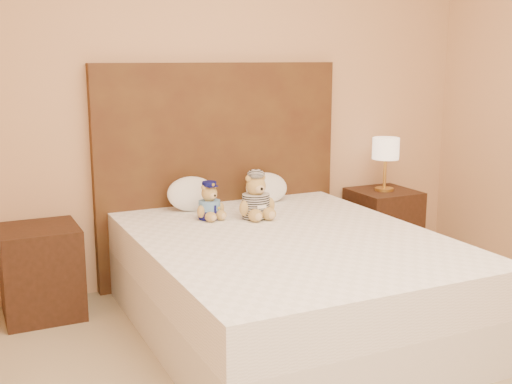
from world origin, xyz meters
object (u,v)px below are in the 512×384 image
(bed, at_px, (288,282))
(pillow_left, at_px, (192,192))
(lamp, at_px, (386,151))
(teddy_prisoner, at_px, (256,196))
(nightstand_left, at_px, (41,272))
(nightstand_right, at_px, (383,226))
(pillow_right, at_px, (267,186))
(teddy_police, at_px, (209,201))

(bed, xyz_separation_m, pillow_left, (-0.27, 0.83, 0.39))
(lamp, bearing_deg, teddy_prisoner, -164.14)
(nightstand_left, relative_size, nightstand_right, 1.00)
(nightstand_left, bearing_deg, pillow_right, 1.13)
(teddy_police, relative_size, pillow_left, 0.70)
(lamp, bearing_deg, pillow_left, 178.87)
(pillow_left, bearing_deg, teddy_police, -87.07)
(nightstand_right, height_order, teddy_police, teddy_police)
(nightstand_right, height_order, lamp, lamp)
(teddy_police, xyz_separation_m, pillow_right, (0.53, 0.28, -0.01))
(nightstand_right, relative_size, pillow_right, 1.76)
(pillow_left, bearing_deg, lamp, -1.13)
(teddy_police, distance_m, pillow_right, 0.60)
(bed, bearing_deg, nightstand_right, 32.62)
(nightstand_left, bearing_deg, lamp, 0.00)
(nightstand_right, xyz_separation_m, lamp, (-0.00, 0.00, 0.57))
(pillow_right, bearing_deg, bed, -108.24)
(bed, xyz_separation_m, teddy_police, (-0.26, 0.55, 0.39))
(nightstand_left, relative_size, lamp, 1.38)
(teddy_police, bearing_deg, nightstand_left, 152.61)
(teddy_prisoner, bearing_deg, teddy_police, 157.02)
(teddy_prisoner, bearing_deg, nightstand_right, 13.58)
(teddy_prisoner, height_order, pillow_right, teddy_prisoner)
(nightstand_left, distance_m, teddy_police, 1.09)
(bed, xyz_separation_m, teddy_prisoner, (0.01, 0.45, 0.42))
(nightstand_left, distance_m, pillow_left, 1.05)
(teddy_prisoner, bearing_deg, lamp, 13.58)
(pillow_right, bearing_deg, teddy_police, -152.29)
(nightstand_left, xyz_separation_m, teddy_prisoner, (1.26, -0.35, 0.42))
(teddy_prisoner, bearing_deg, nightstand_left, 162.12)
(lamp, bearing_deg, bed, -147.38)
(lamp, relative_size, teddy_police, 1.71)
(lamp, distance_m, teddy_police, 1.54)
(pillow_left, height_order, pillow_right, pillow_left)
(nightstand_right, height_order, pillow_left, pillow_left)
(pillow_left, bearing_deg, teddy_prisoner, -53.33)
(pillow_left, bearing_deg, nightstand_right, -1.13)
(teddy_prisoner, xyz_separation_m, pillow_left, (-0.28, 0.38, -0.02))
(nightstand_left, distance_m, pillow_right, 1.57)
(lamp, xyz_separation_m, teddy_police, (-1.51, -0.25, -0.18))
(teddy_police, height_order, pillow_right, teddy_police)
(nightstand_right, distance_m, lamp, 0.57)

